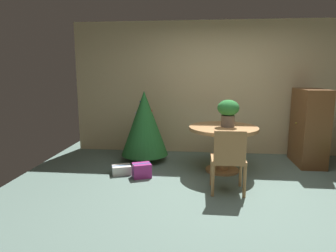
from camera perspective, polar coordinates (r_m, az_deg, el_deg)
The scene contains 9 objects.
ground_plane at distance 4.15m, azimuth 12.67°, elevation -13.01°, with size 6.60×6.60×0.00m, color slate.
back_wall_panel at distance 6.01m, azimuth 10.73°, elevation 7.09°, with size 6.00×0.10×2.60m, color beige.
round_dining_table at distance 4.93m, azimuth 10.56°, elevation -2.42°, with size 1.12×1.12×0.75m.
flower_vase at distance 4.88m, azimuth 11.51°, elevation 2.94°, with size 0.35×0.35×0.44m.
wooden_chair_near at distance 4.05m, azimuth 11.57°, elevation -5.91°, with size 0.46×0.43×0.89m.
holiday_tree at distance 5.40m, azimuth -4.55°, elevation 0.56°, with size 0.85×0.85×1.29m.
gift_box_cream at distance 4.90m, azimuth -8.94°, elevation -8.30°, with size 0.35×0.31×0.14m.
gift_box_purple at distance 4.70m, azimuth -5.07°, elevation -8.50°, with size 0.34×0.30×0.22m.
wooden_cabinet at distance 5.77m, azimuth 25.51°, elevation -0.20°, with size 0.46×0.82×1.34m.
Camera 1 is at (-0.51, -3.78, 1.64)m, focal length 31.68 mm.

